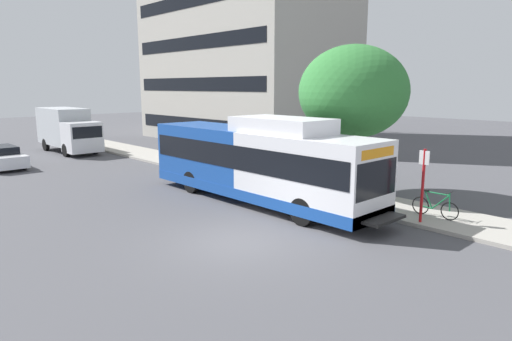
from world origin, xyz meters
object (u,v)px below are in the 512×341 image
(street_tree_near_stop, at_px, (353,92))
(bicycle_parked, at_px, (435,206))
(transit_bus, at_px, (258,162))
(bus_stop_sign_pole, at_px, (423,180))
(parked_car_far_lane, at_px, (2,157))
(box_truck_background, at_px, (68,129))

(street_tree_near_stop, bearing_deg, bicycle_parked, -103.72)
(transit_bus, bearing_deg, street_tree_near_stop, -26.06)
(bus_stop_sign_pole, bearing_deg, parked_car_far_lane, 108.78)
(bicycle_parked, height_order, parked_car_far_lane, parked_car_far_lane)
(parked_car_far_lane, bearing_deg, bicycle_parked, -69.19)
(bicycle_parked, xyz_separation_m, box_truck_background, (-3.17, 26.81, 1.18))
(bus_stop_sign_pole, xyz_separation_m, bicycle_parked, (0.93, -0.07, -1.09))
(transit_bus, distance_m, parked_car_far_lane, 17.35)
(bus_stop_sign_pole, xyz_separation_m, box_truck_background, (-2.23, 26.74, 0.09))
(transit_bus, relative_size, parked_car_far_lane, 2.72)
(bicycle_parked, relative_size, street_tree_near_stop, 0.27)
(parked_car_far_lane, bearing_deg, bus_stop_sign_pole, -71.22)
(bus_stop_sign_pole, height_order, bicycle_parked, bus_stop_sign_pole)
(transit_bus, height_order, bus_stop_sign_pole, transit_bus)
(bus_stop_sign_pole, relative_size, box_truck_background, 0.37)
(transit_bus, xyz_separation_m, box_truck_background, (-0.35, 20.36, 0.04))
(street_tree_near_stop, xyz_separation_m, box_truck_background, (-4.27, 22.28, -2.87))
(street_tree_near_stop, height_order, box_truck_background, street_tree_near_stop)
(bicycle_parked, distance_m, box_truck_background, 27.02)
(box_truck_background, bearing_deg, bicycle_parked, -83.26)
(transit_bus, relative_size, street_tree_near_stop, 1.88)
(transit_bus, xyz_separation_m, street_tree_near_stop, (3.92, -1.92, 2.90))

